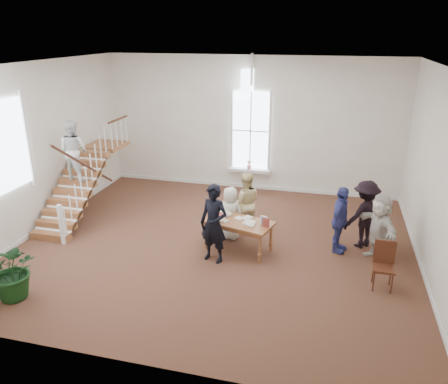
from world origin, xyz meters
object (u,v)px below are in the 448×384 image
(police_officer, at_px, (214,224))
(side_chair, at_px, (384,262))
(elderly_woman, at_px, (230,213))
(floor_plant, at_px, (13,270))
(woman_cluster_a, at_px, (340,220))
(library_table, at_px, (237,224))
(woman_cluster_b, at_px, (365,214))
(person_yellow, at_px, (245,203))
(woman_cluster_c, at_px, (379,228))

(police_officer, distance_m, side_chair, 3.86)
(elderly_woman, distance_m, floor_plant, 5.27)
(floor_plant, bearing_deg, woman_cluster_a, 30.10)
(library_table, height_order, floor_plant, floor_plant)
(woman_cluster_b, height_order, side_chair, woman_cluster_b)
(floor_plant, height_order, side_chair, floor_plant)
(elderly_woman, relative_size, woman_cluster_b, 0.81)
(elderly_woman, height_order, person_yellow, person_yellow)
(woman_cluster_c, height_order, side_chair, woman_cluster_c)
(person_yellow, distance_m, woman_cluster_b, 3.09)
(elderly_woman, relative_size, person_yellow, 0.85)
(woman_cluster_b, bearing_deg, woman_cluster_c, 75.45)
(person_yellow, height_order, woman_cluster_b, woman_cluster_b)
(police_officer, relative_size, elderly_woman, 1.34)
(woman_cluster_b, distance_m, side_chair, 1.91)
(library_table, distance_m, woman_cluster_c, 3.39)
(library_table, distance_m, woman_cluster_a, 2.53)
(elderly_woman, xyz_separation_m, floor_plant, (-3.66, -3.78, -0.09))
(woman_cluster_a, bearing_deg, side_chair, -129.61)
(library_table, bearing_deg, woman_cluster_a, 27.52)
(person_yellow, bearing_deg, woman_cluster_c, 151.80)
(woman_cluster_c, bearing_deg, woman_cluster_b, 174.33)
(police_officer, height_order, woman_cluster_b, police_officer)
(woman_cluster_c, bearing_deg, person_yellow, -132.77)
(police_officer, height_order, elderly_woman, police_officer)
(elderly_woman, xyz_separation_m, side_chair, (3.74, -1.44, -0.14))
(library_table, relative_size, woman_cluster_c, 1.12)
(elderly_woman, xyz_separation_m, woman_cluster_c, (3.69, -0.24, 0.12))
(woman_cluster_a, distance_m, side_chair, 1.71)
(elderly_woman, bearing_deg, person_yellow, -110.66)
(police_officer, bearing_deg, woman_cluster_a, 37.73)
(woman_cluster_b, xyz_separation_m, woman_cluster_c, (0.30, -0.65, -0.05))
(library_table, relative_size, woman_cluster_b, 1.06)
(person_yellow, bearing_deg, library_table, 75.55)
(person_yellow, distance_m, woman_cluster_c, 3.47)
(library_table, bearing_deg, woman_cluster_c, 20.88)
(library_table, distance_m, woman_cluster_b, 3.23)
(library_table, bearing_deg, elderly_woman, 133.84)
(police_officer, distance_m, person_yellow, 1.80)
(police_officer, xyz_separation_m, person_yellow, (0.40, 1.75, -0.11))
(person_yellow, bearing_deg, side_chair, 134.69)
(library_table, distance_m, elderly_woman, 0.68)
(person_yellow, xyz_separation_m, woman_cluster_a, (2.49, -0.54, 0.00))
(woman_cluster_a, bearing_deg, library_table, 118.88)
(library_table, bearing_deg, woman_cluster_b, 33.01)
(police_officer, xyz_separation_m, floor_plant, (-3.56, -2.53, -0.33))
(police_officer, relative_size, person_yellow, 1.13)
(elderly_woman, relative_size, woman_cluster_a, 0.84)
(person_yellow, bearing_deg, elderly_woman, 43.17)
(elderly_woman, relative_size, woman_cluster_c, 0.86)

